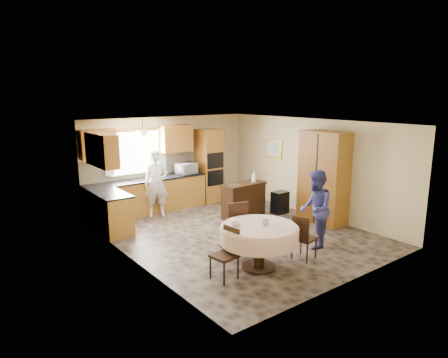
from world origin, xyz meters
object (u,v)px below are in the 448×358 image
at_px(chair_left, 227,251).
at_px(chair_back, 235,224).
at_px(cupboard, 324,177).
at_px(dining_table, 259,235).
at_px(person_sink, 156,183).
at_px(person_dining, 315,209).
at_px(sideboard, 244,202).
at_px(oven_tower, 209,166).
at_px(chair_right, 303,236).

distance_m(chair_left, chair_back, 1.20).
relative_size(cupboard, dining_table, 1.59).
relative_size(chair_back, person_sink, 0.61).
height_order(cupboard, person_dining, cupboard).
distance_m(cupboard, chair_back, 2.95).
bearing_deg(cupboard, person_dining, -146.01).
bearing_deg(sideboard, person_dining, -95.42).
distance_m(oven_tower, person_dining, 4.28).
bearing_deg(chair_left, cupboard, 98.15).
bearing_deg(chair_right, sideboard, -28.17).
height_order(chair_left, chair_back, chair_back).
height_order(sideboard, person_dining, person_dining).
relative_size(chair_left, person_sink, 0.52).
height_order(chair_back, person_sink, person_sink).
bearing_deg(chair_back, person_sink, -73.35).
bearing_deg(sideboard, dining_table, -127.82).
bearing_deg(person_dining, person_sink, -108.84).
bearing_deg(cupboard, chair_back, -176.43).
bearing_deg(person_dining, oven_tower, -135.77).
height_order(chair_right, person_dining, person_dining).
distance_m(oven_tower, sideboard, 1.99).
height_order(cupboard, chair_back, cupboard).
height_order(oven_tower, chair_left, oven_tower).
height_order(cupboard, person_sink, cupboard).
height_order(oven_tower, chair_right, oven_tower).
relative_size(cupboard, chair_left, 2.51).
distance_m(sideboard, chair_left, 3.45).
bearing_deg(sideboard, oven_tower, 79.27).
xyz_separation_m(cupboard, person_sink, (-3.00, 2.91, -0.26)).
distance_m(sideboard, chair_back, 2.26).
xyz_separation_m(chair_back, person_dining, (1.47, -0.78, 0.23)).
bearing_deg(oven_tower, sideboard, -97.67).
distance_m(cupboard, person_sink, 4.19).
bearing_deg(chair_right, chair_back, 22.74).
height_order(sideboard, chair_right, chair_right).
bearing_deg(cupboard, chair_right, -149.17).
bearing_deg(chair_back, oven_tower, -103.02).
xyz_separation_m(dining_table, chair_back, (0.16, 0.87, -0.05)).
relative_size(cupboard, person_sink, 1.31).
bearing_deg(chair_back, dining_table, 94.36).
relative_size(oven_tower, chair_back, 2.03).
distance_m(chair_left, person_sink, 4.02).
relative_size(cupboard, chair_right, 2.56).
relative_size(chair_back, person_dining, 0.65).
xyz_separation_m(chair_left, chair_back, (0.85, 0.84, 0.08)).
bearing_deg(oven_tower, chair_left, -121.72).
height_order(cupboard, chair_left, cupboard).
bearing_deg(person_dining, chair_left, -39.50).
relative_size(oven_tower, cupboard, 0.94).
relative_size(sideboard, cupboard, 0.53).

